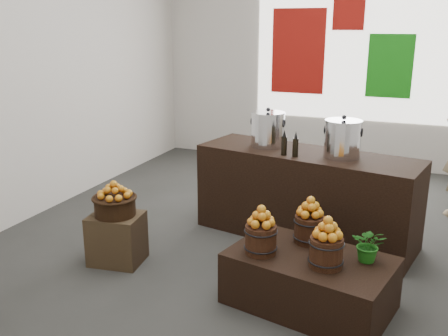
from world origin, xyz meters
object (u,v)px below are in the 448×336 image
at_px(crate, 117,238).
at_px(wicker_basket, 115,206).
at_px(counter, 305,195).
at_px(stock_pot_center, 343,140).
at_px(display_table, 309,281).
at_px(stock_pot_left, 268,130).

relative_size(crate, wicker_basket, 1.25).
xyz_separation_m(crate, counter, (1.62, 1.33, 0.24)).
height_order(wicker_basket, stock_pot_center, stock_pot_center).
bearing_deg(counter, wicker_basket, -129.37).
bearing_deg(display_table, wicker_basket, -169.99).
bearing_deg(wicker_basket, stock_pot_left, 51.53).
distance_m(wicker_basket, counter, 2.10).
bearing_deg(counter, crate, -129.37).
bearing_deg(stock_pot_left, crate, -128.47).
relative_size(display_table, stock_pot_left, 3.56).
relative_size(display_table, counter, 0.55).
bearing_deg(display_table, stock_pot_left, 132.12).
relative_size(crate, stock_pot_center, 1.35).
height_order(crate, stock_pot_center, stock_pot_center).
relative_size(crate, stock_pot_left, 1.35).
relative_size(display_table, stock_pot_center, 3.56).
xyz_separation_m(wicker_basket, stock_pot_center, (2.00, 1.25, 0.58)).
xyz_separation_m(display_table, counter, (-0.37, 1.42, 0.27)).
bearing_deg(stock_pot_center, crate, -147.95).
relative_size(crate, display_table, 0.38).
bearing_deg(display_table, stock_pot_center, 102.16).
bearing_deg(stock_pot_center, stock_pot_left, 168.70).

